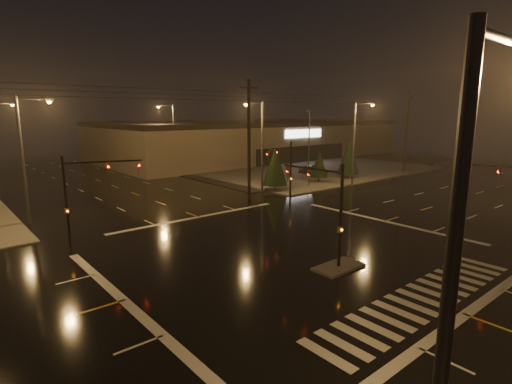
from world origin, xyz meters
The scene contains 22 objects.
ground centered at (0.00, 0.00, 0.00)m, with size 140.00×140.00×0.00m, color black.
sidewalk_ne centered at (30.00, 30.00, 0.06)m, with size 36.00×36.00×0.12m, color #4D4B45.
median_island centered at (0.00, -4.00, 0.07)m, with size 3.00×1.60×0.15m, color #4D4B45.
crosswalk centered at (0.00, -9.00, 0.01)m, with size 15.00×2.60×0.01m, color beige.
stop_bar_near centered at (0.00, -11.00, 0.01)m, with size 16.00×0.50×0.01m, color beige.
stop_bar_far centered at (0.00, 11.00, 0.01)m, with size 16.00×0.50×0.01m, color beige.
parking_lot centered at (35.00, 28.00, 0.04)m, with size 50.00×24.00×0.08m, color black.
retail_building centered at (35.00, 45.99, 3.84)m, with size 60.20×28.30×7.20m.
signal_mast_median centered at (0.00, -3.07, 3.75)m, with size 0.25×4.59×6.00m.
signal_mast_ne centered at (9.50, 10.14, 3.79)m, with size 4.84×1.86×6.00m.
signal_mast_nw centered at (-9.50, 10.14, 3.79)m, with size 4.84×1.86×6.00m.
streetlight_0 centered at (-11.18, -15.00, 5.80)m, with size 2.77×0.32×10.00m.
streetlight_1 centered at (-11.18, 18.00, 5.80)m, with size 2.77×0.32×10.00m.
streetlight_3 centered at (11.18, 16.00, 5.80)m, with size 2.77×0.32×10.00m.
streetlight_4 centered at (11.18, 36.00, 5.80)m, with size 2.77×0.32×10.00m.
streetlight_6 centered at (22.00, 11.18, 5.80)m, with size 0.32×2.77×10.00m.
utility_pole_1 centered at (8.00, 14.00, 6.13)m, with size 2.20×0.32×12.00m.
utility_pole_2 centered at (38.00, 14.00, 6.13)m, with size 2.20×0.32×12.00m.
conifer_0 centered at (13.04, 15.52, 2.88)m, with size 2.80×2.80×5.07m.
conifer_1 centered at (21.08, 15.99, 2.42)m, with size 2.21×2.21×4.15m.
conifer_2 centered at (26.58, 15.60, 2.96)m, with size 2.89×2.89×5.22m.
car_parked centered at (25.67, 21.05, 0.72)m, with size 1.69×4.20×1.43m, color black.
Camera 1 is at (-17.45, -17.47, 8.69)m, focal length 28.00 mm.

